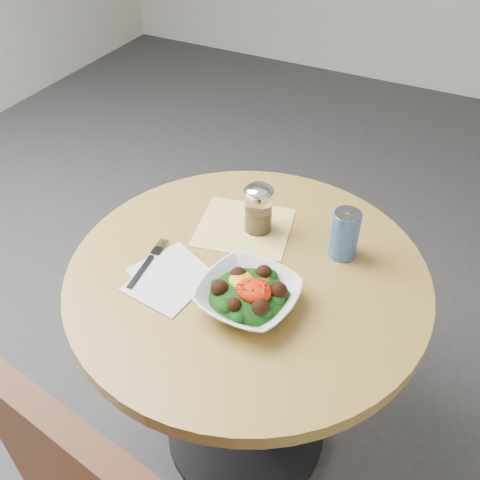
% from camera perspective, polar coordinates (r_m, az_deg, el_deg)
% --- Properties ---
extents(ground, '(6.00, 6.00, 0.00)m').
position_cam_1_polar(ground, '(1.92, 0.60, -19.65)').
color(ground, '#313134').
rests_on(ground, ground).
extents(table, '(0.90, 0.90, 0.75)m').
position_cam_1_polar(table, '(1.47, 0.75, -8.83)').
color(table, black).
rests_on(table, ground).
extents(cloth_napkin, '(0.29, 0.27, 0.00)m').
position_cam_1_polar(cloth_napkin, '(1.45, 0.46, 1.39)').
color(cloth_napkin, yellow).
rests_on(cloth_napkin, table).
extents(paper_napkins, '(0.21, 0.24, 0.00)m').
position_cam_1_polar(paper_napkins, '(1.32, -7.59, -4.01)').
color(paper_napkins, white).
rests_on(paper_napkins, table).
extents(salad_bowl, '(0.24, 0.24, 0.08)m').
position_cam_1_polar(salad_bowl, '(1.22, 0.89, -5.91)').
color(salad_bowl, white).
rests_on(salad_bowl, table).
extents(fork, '(0.04, 0.19, 0.00)m').
position_cam_1_polar(fork, '(1.36, -9.68, -2.20)').
color(fork, black).
rests_on(fork, table).
extents(spice_shaker, '(0.08, 0.08, 0.14)m').
position_cam_1_polar(spice_shaker, '(1.41, 1.97, 3.36)').
color(spice_shaker, silver).
rests_on(spice_shaker, table).
extents(beverage_can, '(0.07, 0.07, 0.14)m').
position_cam_1_polar(beverage_can, '(1.35, 11.11, 0.62)').
color(beverage_can, navy).
rests_on(beverage_can, table).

